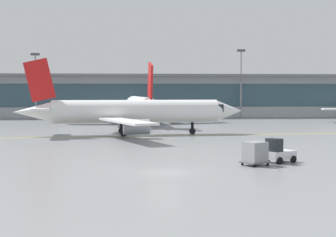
{
  "coord_description": "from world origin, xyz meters",
  "views": [
    {
      "loc": [
        -2.72,
        -38.22,
        6.22
      ],
      "look_at": [
        1.8,
        18.64,
        3.0
      ],
      "focal_mm": 55.08,
      "sensor_mm": 36.0,
      "label": 1
    }
  ],
  "objects": [
    {
      "name": "cargo_dolly_lead",
      "position": [
        7.72,
        2.99,
        1.05
      ],
      "size": [
        2.62,
        2.44,
        1.94
      ],
      "rotation": [
        0.0,
        0.0,
        0.53
      ],
      "color": "#595B60",
      "rests_on": "ground_plane"
    },
    {
      "name": "baggage_tug",
      "position": [
        10.09,
        4.38,
        0.89
      ],
      "size": [
        2.95,
        2.56,
        2.1
      ],
      "rotation": [
        0.0,
        0.0,
        0.53
      ],
      "color": "silver",
      "rests_on": "ground_plane"
    },
    {
      "name": "terminal_concourse",
      "position": [
        0.0,
        78.95,
        4.92
      ],
      "size": [
        182.08,
        11.0,
        9.6
      ],
      "color": "#B2B7BC",
      "rests_on": "ground_plane"
    },
    {
      "name": "taxiing_regional_jet",
      "position": [
        -1.94,
        32.23,
        3.12
      ],
      "size": [
        31.46,
        29.16,
        10.42
      ],
      "rotation": [
        0.0,
        0.0,
        0.08
      ],
      "color": "white",
      "rests_on": "ground_plane"
    },
    {
      "name": "taxiway_centreline_stripe",
      "position": [
        -1.53,
        30.26,
        0.0
      ],
      "size": [
        109.69,
        8.99,
        0.01
      ],
      "primitive_type": "cube",
      "rotation": [
        0.0,
        0.0,
        0.08
      ],
      "color": "yellow",
      "rests_on": "ground_plane"
    },
    {
      "name": "gate_airplane_1",
      "position": [
        -0.22,
        56.51,
        3.19
      ],
      "size": [
        29.73,
        32.12,
        10.63
      ],
      "rotation": [
        0.0,
        0.0,
        1.67
      ],
      "color": "white",
      "rests_on": "ground_plane"
    },
    {
      "name": "apron_light_mast_2",
      "position": [
        22.16,
        73.11,
        8.18
      ],
      "size": [
        1.8,
        0.36,
        14.97
      ],
      "color": "gray",
      "rests_on": "ground_plane"
    },
    {
      "name": "apron_light_mast_1",
      "position": [
        -21.68,
        70.85,
        7.57
      ],
      "size": [
        1.8,
        0.36,
        13.77
      ],
      "color": "gray",
      "rests_on": "ground_plane"
    },
    {
      "name": "ground_plane",
      "position": [
        0.0,
        0.0,
        0.0
      ],
      "size": [
        400.0,
        400.0,
        0.0
      ],
      "primitive_type": "plane",
      "color": "gray"
    }
  ]
}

